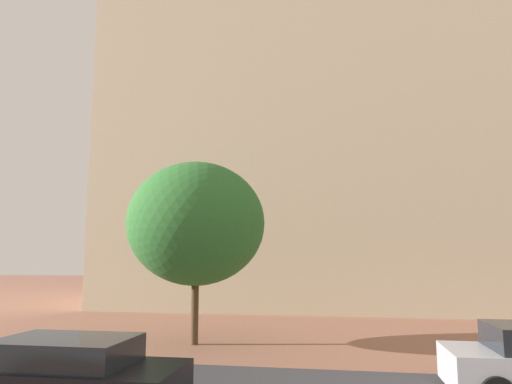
# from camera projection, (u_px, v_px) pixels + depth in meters

# --- Properties ---
(landmark_building) EXTENTS (23.24, 14.67, 39.06)m
(landmark_building) POSITION_uv_depth(u_px,v_px,m) (300.00, 127.00, 31.36)
(landmark_building) COLOR beige
(landmark_building) RESTS_ON ground_plane
(car_black) EXTENTS (4.12, 2.02, 1.44)m
(car_black) POSITION_uv_depth(u_px,v_px,m) (64.00, 381.00, 8.14)
(car_black) COLOR black
(car_black) RESTS_ON ground_plane
(tree_curb_far) EXTENTS (4.66, 4.66, 6.10)m
(tree_curb_far) POSITION_uv_depth(u_px,v_px,m) (196.00, 223.00, 15.92)
(tree_curb_far) COLOR #4C3823
(tree_curb_far) RESTS_ON ground_plane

